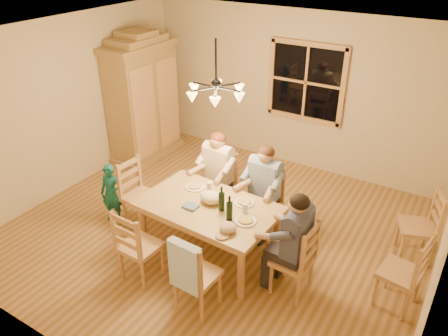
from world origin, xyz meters
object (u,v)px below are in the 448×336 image
Objects in this scene: armoire at (143,102)px; chair_end_right at (292,270)px; adult_woman at (218,165)px; wine_bottle_a at (222,199)px; child at (111,193)px; wine_bottle_b at (229,208)px; chair_end_left at (142,206)px; chair_spare_front at (398,283)px; dining_table at (209,212)px; chair_near_right at (198,285)px; chandelier at (216,91)px; chair_far_right at (262,213)px; adult_slate_man at (295,233)px; chair_near_left at (141,256)px; chair_spare_back at (415,237)px; chair_far_left at (218,197)px; adult_plaid_man at (264,180)px.

armoire is 4.28m from chair_end_right.
adult_woman is 2.65× the size of wine_bottle_a.
wine_bottle_a reaches higher than child.
wine_bottle_b is at bearing -33.32° from armoire.
chair_end_left is 1.00× the size of chair_spare_front.
chair_near_right reaches higher than dining_table.
chair_spare_front is (2.29, 0.36, -0.35)m from dining_table.
chandelier is at bearing 6.85° from child.
chair_near_right is 1.91m from adult_woman.
chair_end_right is 1.02m from wine_bottle_b.
adult_slate_man reaches higher than chair_far_right.
chair_end_right is (1.35, -0.52, -1.77)m from chandelier.
wine_bottle_b is (0.85, 0.65, 0.62)m from chair_near_left.
adult_woman is (-0.77, 1.66, 0.54)m from chair_near_right.
armoire is 2.32× the size of chair_spare_back.
dining_table is at bearing 100.22° from chair_spare_back.
adult_plaid_man is at bearing -180.00° from chair_far_left.
chair_end_right is at bearing 119.63° from chair_spare_front.
adult_slate_man is at bearing 136.64° from chair_far_right.
armoire is at bearing 64.26° from chair_spare_back.
child is (-2.80, -0.03, -0.39)m from adult_slate_man.
chandelier is at bearing 109.59° from dining_table.
chair_far_left is 1.00× the size of chair_end_left.
chair_far_left is at bearing 90.00° from chair_near_left.
wine_bottle_a is at bearing 127.78° from adult_woman.
armoire is 3.22m from chair_far_right.
chair_end_right is 1.13× the size of adult_slate_man.
chair_near_left is 1.00× the size of chair_spare_front.
armoire reaches higher than chair_far_right.
dining_table is 0.89m from adult_plaid_man.
dining_table is 1.78× the size of chair_far_left.
chair_end_left is at bearing 177.15° from dining_table.
adult_slate_man is 2.65× the size of wine_bottle_a.
wine_bottle_b is at bearing 113.34° from chair_spare_front.
wine_bottle_a is (0.20, -0.01, 0.27)m from dining_table.
wine_bottle_b is (0.19, -0.13, 0.00)m from wine_bottle_a.
child is (-1.14, 0.70, 0.15)m from chair_near_left.
wine_bottle_a is 0.33× the size of chair_spare_front.
adult_plaid_man is 0.96× the size of child.
adult_slate_man reaches higher than chair_spare_front.
chair_end_right is at bearing 0.00° from adult_slate_man.
chair_far_right is 1.09× the size of child.
chair_near_left is 1.89m from adult_slate_man.
wine_bottle_b is (0.01, -0.93, 0.08)m from adult_plaid_man.
dining_table is 5.34× the size of wine_bottle_b.
adult_plaid_man is at bearing 10.11° from child.
chair_spare_front is at bearing 97.76° from chair_end_left.
chair_far_left and chair_spare_back have the same top height.
adult_slate_man reaches higher than dining_table.
chair_end_left is 1.81m from adult_plaid_man.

